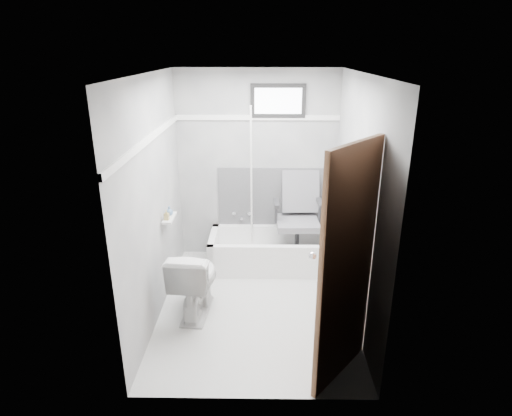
{
  "coord_description": "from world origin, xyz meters",
  "views": [
    {
      "loc": [
        0.06,
        -3.95,
        2.61
      ],
      "look_at": [
        0.0,
        0.35,
        1.0
      ],
      "focal_mm": 30.0,
      "sensor_mm": 36.0,
      "label": 1
    }
  ],
  "objects_px": {
    "toilet": "(195,281)",
    "soap_bottle_a": "(167,215)",
    "office_chair": "(298,217)",
    "bathtub": "(270,250)",
    "soap_bottle_b": "(169,211)",
    "door": "(390,289)"
  },
  "relations": [
    {
      "from": "office_chair",
      "to": "toilet",
      "type": "distance_m",
      "value": 1.59
    },
    {
      "from": "bathtub",
      "to": "door",
      "type": "bearing_deg",
      "value": -69.7
    },
    {
      "from": "toilet",
      "to": "soap_bottle_b",
      "type": "relative_size",
      "value": 7.35
    },
    {
      "from": "toilet",
      "to": "soap_bottle_a",
      "type": "xyz_separation_m",
      "value": [
        -0.32,
        0.33,
        0.6
      ]
    },
    {
      "from": "bathtub",
      "to": "toilet",
      "type": "xyz_separation_m",
      "value": [
        -0.78,
        -1.04,
        0.16
      ]
    },
    {
      "from": "toilet",
      "to": "bathtub",
      "type": "bearing_deg",
      "value": -121.61
    },
    {
      "from": "door",
      "to": "toilet",
      "type": "bearing_deg",
      "value": 143.79
    },
    {
      "from": "bathtub",
      "to": "soap_bottle_a",
      "type": "xyz_separation_m",
      "value": [
        -1.1,
        -0.71,
        0.76
      ]
    },
    {
      "from": "office_chair",
      "to": "door",
      "type": "relative_size",
      "value": 0.53
    },
    {
      "from": "soap_bottle_a",
      "to": "soap_bottle_b",
      "type": "height_order",
      "value": "soap_bottle_a"
    },
    {
      "from": "office_chair",
      "to": "soap_bottle_a",
      "type": "distance_m",
      "value": 1.66
    },
    {
      "from": "bathtub",
      "to": "toilet",
      "type": "bearing_deg",
      "value": -127.0
    },
    {
      "from": "office_chair",
      "to": "soap_bottle_a",
      "type": "relative_size",
      "value": 9.7
    },
    {
      "from": "bathtub",
      "to": "soap_bottle_a",
      "type": "distance_m",
      "value": 1.51
    },
    {
      "from": "bathtub",
      "to": "office_chair",
      "type": "bearing_deg",
      "value": 7.46
    },
    {
      "from": "bathtub",
      "to": "soap_bottle_a",
      "type": "relative_size",
      "value": 13.77
    },
    {
      "from": "bathtub",
      "to": "soap_bottle_a",
      "type": "bearing_deg",
      "value": -147.21
    },
    {
      "from": "bathtub",
      "to": "door",
      "type": "height_order",
      "value": "door"
    },
    {
      "from": "office_chair",
      "to": "soap_bottle_a",
      "type": "xyz_separation_m",
      "value": [
        -1.45,
        -0.76,
        0.32
      ]
    },
    {
      "from": "soap_bottle_a",
      "to": "bathtub",
      "type": "bearing_deg",
      "value": 32.79
    },
    {
      "from": "toilet",
      "to": "soap_bottle_b",
      "type": "height_order",
      "value": "soap_bottle_b"
    },
    {
      "from": "bathtub",
      "to": "office_chair",
      "type": "xyz_separation_m",
      "value": [
        0.34,
        0.05,
        0.44
      ]
    }
  ]
}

